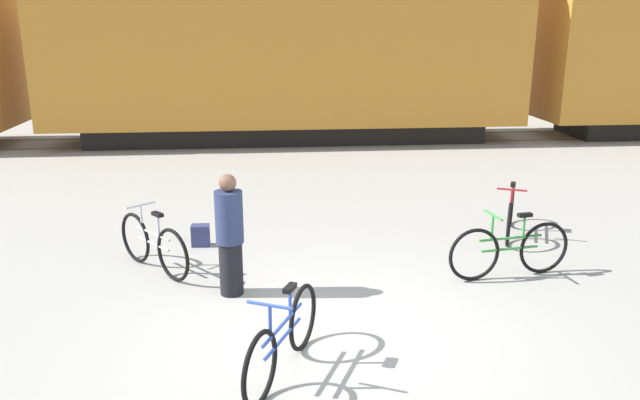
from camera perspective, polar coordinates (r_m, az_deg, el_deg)
ground_plane at (r=7.25m, az=0.99°, el=-12.13°), size 80.00×80.00×0.00m
freight_train at (r=18.35m, az=-3.15°, el=14.69°), size 42.29×2.92×5.64m
rail_near at (r=17.96m, az=-2.92°, el=5.10°), size 54.29×0.07×0.01m
rail_far at (r=19.37m, az=-3.10°, el=5.90°), size 54.29×0.07×0.01m
bicycle_silver at (r=9.10m, az=-15.00°, el=-3.96°), size 1.16×1.36×0.93m
bicycle_blue at (r=6.35m, az=-3.39°, el=-12.58°), size 0.81×1.67×0.90m
bicycle_maroon at (r=10.73m, az=17.01°, el=-1.18°), size 0.77×1.64×0.87m
bicycle_green at (r=8.97m, az=16.94°, el=-4.38°), size 1.80×0.46×0.93m
person_in_navy at (r=8.01m, az=-8.25°, el=-3.25°), size 0.36×0.36×1.60m
backpack at (r=10.01m, az=-10.87°, el=-3.19°), size 0.28×0.20×0.34m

